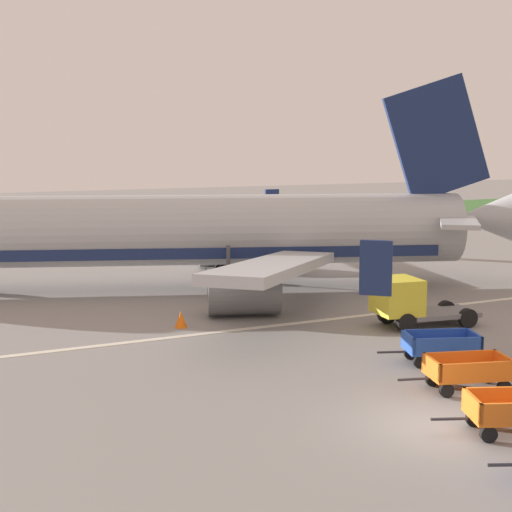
% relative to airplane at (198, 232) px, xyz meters
% --- Properties ---
extents(ground_plane, '(220.00, 220.00, 0.00)m').
position_rel_airplane_xyz_m(ground_plane, '(-1.47, -21.48, -3.05)').
color(ground_plane, gray).
extents(grass_strip, '(220.00, 28.00, 0.06)m').
position_rel_airplane_xyz_m(grass_strip, '(-1.47, 30.16, -3.02)').
color(grass_strip, '#3D7033').
rests_on(grass_strip, ground).
extents(apron_stripe, '(120.00, 0.36, 0.01)m').
position_rel_airplane_xyz_m(apron_stripe, '(-1.47, -9.22, -3.05)').
color(apron_stripe, silver).
rests_on(apron_stripe, ground).
extents(airplane, '(36.45, 29.67, 11.34)m').
position_rel_airplane_xyz_m(airplane, '(0.00, 0.00, 0.00)').
color(airplane, '#B2B7BC').
rests_on(airplane, ground).
extents(baggage_cart_fourth_in_row, '(3.61, 2.05, 1.07)m').
position_rel_airplane_xyz_m(baggage_cart_fourth_in_row, '(1.35, -19.45, -2.45)').
color(baggage_cart_fourth_in_row, orange).
rests_on(baggage_cart_fourth_in_row, ground).
extents(baggage_cart_far_end, '(3.59, 2.17, 1.07)m').
position_rel_airplane_xyz_m(baggage_cart_far_end, '(2.54, -16.70, -2.45)').
color(baggage_cart_far_end, '#234CB2').
rests_on(baggage_cart_far_end, ground).
extents(service_truck_beside_carts, '(4.61, 2.54, 2.10)m').
position_rel_airplane_xyz_m(service_truck_beside_carts, '(4.76, -11.80, -1.95)').
color(service_truck_beside_carts, slate).
rests_on(service_truck_beside_carts, ground).
extents(traffic_cone_near_plane, '(0.53, 0.53, 0.70)m').
position_rel_airplane_xyz_m(traffic_cone_near_plane, '(-3.84, -7.77, -2.70)').
color(traffic_cone_near_plane, orange).
rests_on(traffic_cone_near_plane, ground).
extents(traffic_cone_by_carts, '(0.49, 0.49, 0.65)m').
position_rel_airplane_xyz_m(traffic_cone_by_carts, '(1.02, -18.77, -2.73)').
color(traffic_cone_by_carts, orange).
rests_on(traffic_cone_by_carts, ground).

